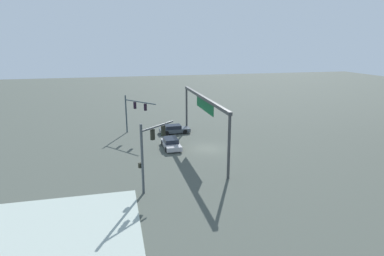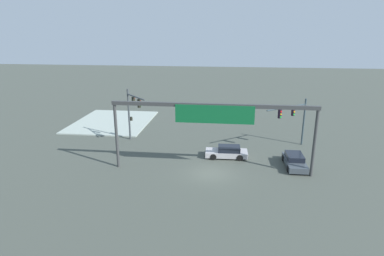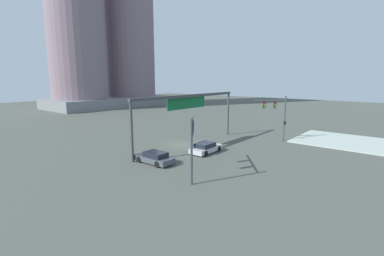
% 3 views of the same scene
% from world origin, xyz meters
% --- Properties ---
extents(ground_plane, '(181.94, 181.94, 0.00)m').
position_xyz_m(ground_plane, '(0.00, 0.00, 0.00)').
color(ground_plane, '#464D45').
extents(sidewalk_corner, '(10.50, 12.83, 0.15)m').
position_xyz_m(sidewalk_corner, '(15.26, -15.87, 0.07)').
color(sidewalk_corner, '#A1AFA6').
rests_on(sidewalk_corner, ground).
extents(traffic_signal_near_corner, '(3.03, 3.57, 6.24)m').
position_xyz_m(traffic_signal_near_corner, '(9.81, -8.03, 4.08)').
color(traffic_signal_near_corner, '#3D4448').
rests_on(traffic_signal_near_corner, ground).
extents(traffic_signal_opposite_side, '(4.78, 3.85, 5.48)m').
position_xyz_m(traffic_signal_opposite_side, '(-8.66, -8.13, 3.77)').
color(traffic_signal_opposite_side, '#304048').
rests_on(traffic_signal_opposite_side, ground).
extents(overhead_sign_gantry, '(18.70, 0.43, 6.59)m').
position_xyz_m(overhead_sign_gantry, '(-0.04, -0.43, 5.47)').
color(overhead_sign_gantry, '#3B3D3D').
rests_on(overhead_sign_gantry, ground).
extents(sedan_car_approaching, '(4.43, 2.05, 1.21)m').
position_xyz_m(sedan_car_approaching, '(-1.41, -4.22, 0.57)').
color(sedan_car_approaching, '#B3B0B4').
rests_on(sedan_car_approaching, ground).
extents(sedan_car_waiting_far, '(1.95, 4.38, 1.21)m').
position_xyz_m(sedan_car_waiting_far, '(-8.03, -2.59, 0.57)').
color(sedan_car_waiting_far, '#404950').
rests_on(sedan_car_waiting_far, ground).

